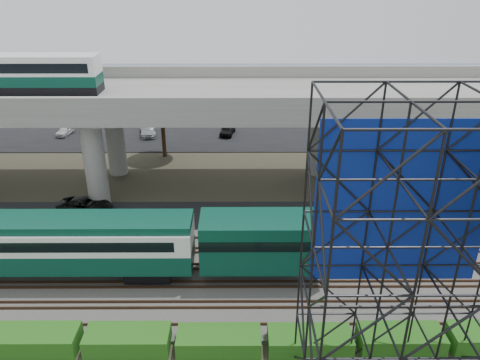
{
  "coord_description": "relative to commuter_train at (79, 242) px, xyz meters",
  "views": [
    {
      "loc": [
        2.08,
        -23.84,
        19.39
      ],
      "look_at": [
        2.21,
        6.0,
        5.47
      ],
      "focal_mm": 35.0,
      "sensor_mm": 36.0,
      "label": 1
    }
  ],
  "objects": [
    {
      "name": "ground",
      "position": [
        8.26,
        -2.0,
        -2.88
      ],
      "size": [
        140.0,
        140.0,
        0.0
      ],
      "primitive_type": "plane",
      "color": "#474233",
      "rests_on": "ground"
    },
    {
      "name": "harbor_water",
      "position": [
        8.26,
        54.0,
        -2.87
      ],
      "size": [
        140.0,
        40.0,
        0.03
      ],
      "primitive_type": "cube",
      "color": "#465873",
      "rests_on": "ground"
    },
    {
      "name": "ballast_bed",
      "position": [
        8.26,
        0.0,
        -2.78
      ],
      "size": [
        90.0,
        12.0,
        0.2
      ],
      "primitive_type": "cube",
      "color": "slate",
      "rests_on": "ground"
    },
    {
      "name": "overpass",
      "position": [
        7.11,
        14.0,
        5.33
      ],
      "size": [
        80.0,
        12.0,
        12.4
      ],
      "color": "#9E9B93",
      "rests_on": "ground"
    },
    {
      "name": "commuter_train",
      "position": [
        0.0,
        0.0,
        0.0
      ],
      "size": [
        29.3,
        3.06,
        4.3
      ],
      "color": "black",
      "rests_on": "rail_tracks"
    },
    {
      "name": "hedge_strip",
      "position": [
        9.27,
        -6.3,
        -2.32
      ],
      "size": [
        34.6,
        1.8,
        1.2
      ],
      "color": "#1D5A14",
      "rests_on": "ground"
    },
    {
      "name": "rail_tracks",
      "position": [
        8.26,
        -0.0,
        -2.6
      ],
      "size": [
        90.0,
        9.52,
        0.16
      ],
      "color": "#472D1E",
      "rests_on": "ballast_bed"
    },
    {
      "name": "trees",
      "position": [
        3.6,
        14.17,
        2.69
      ],
      "size": [
        40.94,
        16.94,
        7.69
      ],
      "color": "#382314",
      "rests_on": "ground"
    },
    {
      "name": "parked_cars",
      "position": [
        9.65,
        31.3,
        -2.19
      ],
      "size": [
        37.43,
        9.53,
        1.31
      ],
      "color": "silver",
      "rests_on": "parking_lot"
    },
    {
      "name": "parking_lot",
      "position": [
        8.26,
        32.0,
        -2.84
      ],
      "size": [
        90.0,
        18.0,
        0.08
      ],
      "primitive_type": "cube",
      "color": "black",
      "rests_on": "ground"
    },
    {
      "name": "scaffold_tower",
      "position": [
        17.88,
        -9.98,
        4.59
      ],
      "size": [
        9.36,
        6.36,
        15.0
      ],
      "color": "black",
      "rests_on": "ground"
    },
    {
      "name": "service_road",
      "position": [
        8.26,
        8.5,
        -2.84
      ],
      "size": [
        90.0,
        5.0,
        0.08
      ],
      "primitive_type": "cube",
      "color": "black",
      "rests_on": "ground"
    },
    {
      "name": "suv",
      "position": [
        -2.61,
        9.14,
        -2.16
      ],
      "size": [
        4.87,
        2.81,
        1.28
      ],
      "primitive_type": "imported",
      "rotation": [
        0.0,
        0.0,
        1.41
      ],
      "color": "black",
      "rests_on": "service_road"
    }
  ]
}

